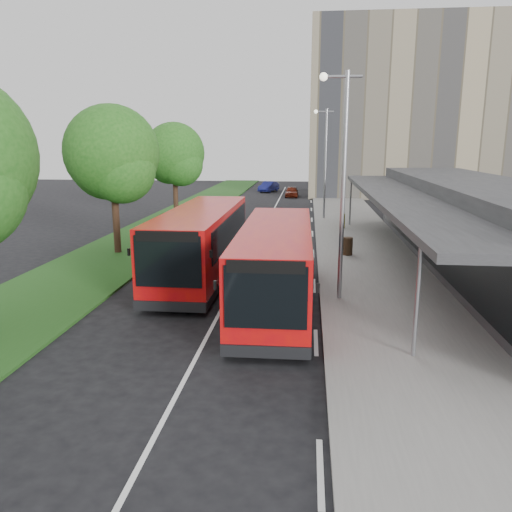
{
  "coord_description": "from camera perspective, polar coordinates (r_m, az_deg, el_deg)",
  "views": [
    {
      "loc": [
        2.96,
        -15.95,
        5.8
      ],
      "look_at": [
        1.02,
        2.7,
        1.5
      ],
      "focal_mm": 35.0,
      "sensor_mm": 36.0,
      "label": 1
    }
  ],
  "objects": [
    {
      "name": "ground",
      "position": [
        17.22,
        -4.35,
        -6.8
      ],
      "size": [
        120.0,
        120.0,
        0.0
      ],
      "primitive_type": "plane",
      "color": "black",
      "rests_on": "ground"
    },
    {
      "name": "pavement",
      "position": [
        36.52,
        10.66,
        3.67
      ],
      "size": [
        5.0,
        80.0,
        0.15
      ],
      "primitive_type": "cube",
      "color": "slate",
      "rests_on": "ground"
    },
    {
      "name": "grass_verge",
      "position": [
        37.74,
        -9.46,
        3.97
      ],
      "size": [
        5.0,
        80.0,
        0.1
      ],
      "primitive_type": "cube",
      "color": "#1F4A17",
      "rests_on": "ground"
    },
    {
      "name": "lane_centre_line",
      "position": [
        31.62,
        0.46,
        2.35
      ],
      "size": [
        0.12,
        70.0,
        0.01
      ],
      "primitive_type": "cube",
      "color": "silver",
      "rests_on": "ground"
    },
    {
      "name": "kerb_dashes",
      "position": [
        35.42,
        6.41,
        3.42
      ],
      "size": [
        0.12,
        56.0,
        0.01
      ],
      "color": "silver",
      "rests_on": "ground"
    },
    {
      "name": "office_block",
      "position": [
        59.07,
        17.34,
        15.45
      ],
      "size": [
        22.0,
        12.0,
        18.0
      ],
      "primitive_type": "cube",
      "color": "gray",
      "rests_on": "ground"
    },
    {
      "name": "station_building",
      "position": [
        25.49,
        23.95,
        3.32
      ],
      "size": [
        7.7,
        26.0,
        4.0
      ],
      "color": "#292A2C",
      "rests_on": "ground"
    },
    {
      "name": "tree_mid",
      "position": [
        26.93,
        -16.09,
        10.64
      ],
      "size": [
        4.78,
        4.78,
        7.69
      ],
      "color": "black",
      "rests_on": "ground"
    },
    {
      "name": "tree_far",
      "position": [
        38.33,
        -9.32,
        11.08
      ],
      "size": [
        4.53,
        4.53,
        7.26
      ],
      "color": "black",
      "rests_on": "ground"
    },
    {
      "name": "lamp_post_near",
      "position": [
        18.01,
        9.73,
        9.29
      ],
      "size": [
        1.44,
        0.28,
        8.0
      ],
      "color": "gray",
      "rests_on": "pavement"
    },
    {
      "name": "lamp_post_far",
      "position": [
        37.98,
        7.82,
        11.16
      ],
      "size": [
        1.44,
        0.28,
        8.0
      ],
      "color": "gray",
      "rests_on": "pavement"
    },
    {
      "name": "bus_main",
      "position": [
        17.86,
        2.28,
        -1.08
      ],
      "size": [
        2.78,
        10.26,
        2.89
      ],
      "rotation": [
        0.0,
        0.0,
        0.01
      ],
      "color": "#BD100A",
      "rests_on": "ground"
    },
    {
      "name": "bus_second",
      "position": [
        21.73,
        -6.24,
        1.52
      ],
      "size": [
        2.87,
        10.6,
        2.99
      ],
      "rotation": [
        0.0,
        0.0,
        -0.0
      ],
      "color": "#BD100A",
      "rests_on": "ground"
    },
    {
      "name": "litter_bin",
      "position": [
        25.89,
        10.43,
        1.12
      ],
      "size": [
        0.65,
        0.65,
        0.9
      ],
      "primitive_type": "cylinder",
      "rotation": [
        0.0,
        0.0,
        0.37
      ],
      "color": "#312114",
      "rests_on": "pavement"
    },
    {
      "name": "bollard",
      "position": [
        34.01,
        10.0,
        3.98
      ],
      "size": [
        0.18,
        0.18,
        0.97
      ],
      "primitive_type": "cylinder",
      "rotation": [
        0.0,
        0.0,
        -0.19
      ],
      "color": "#F5F10C",
      "rests_on": "pavement"
    },
    {
      "name": "car_near",
      "position": [
        54.32,
        4.11,
        7.35
      ],
      "size": [
        1.39,
        3.36,
        1.14
      ],
      "primitive_type": "imported",
      "rotation": [
        0.0,
        0.0,
        -0.01
      ],
      "color": "#57180C",
      "rests_on": "ground"
    },
    {
      "name": "car_far",
      "position": [
        59.99,
        1.46,
        7.94
      ],
      "size": [
        2.4,
        3.93,
        1.22
      ],
      "primitive_type": "imported",
      "rotation": [
        0.0,
        0.0,
        -0.32
      ],
      "color": "navy",
      "rests_on": "ground"
    }
  ]
}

